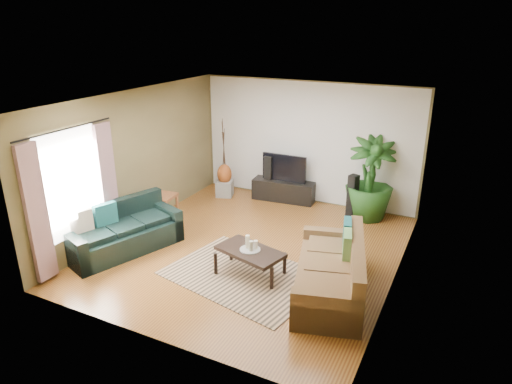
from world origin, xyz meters
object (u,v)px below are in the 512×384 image
Objects in this scene: tv_stand at (284,190)px; pedestal at (225,188)px; coffee_table at (250,262)px; vase at (224,174)px; speaker_right at (352,197)px; potted_plant at (370,179)px; speaker_left at (269,177)px; side_table at (163,207)px; sofa_right at (330,268)px; sofa_left at (123,229)px; television at (284,168)px.

tv_stand is 3.84× the size of pedestal.
pedestal is (-2.15, 2.90, -0.04)m from coffee_table.
coffee_table is 3.62m from vase.
vase is (-3.02, -0.04, 0.06)m from speaker_right.
vase is at bearing -176.29° from potted_plant.
speaker_left reaches higher than side_table.
speaker_left is 2.15× the size of vase.
coffee_table is at bearing -53.50° from vase.
potted_plant is (1.95, -0.14, 0.62)m from tv_stand.
potted_plant is at bearing -1.84° from speaker_left.
sofa_right is at bearing -15.61° from side_table.
speaker_right is (0.87, 2.95, 0.25)m from coffee_table.
sofa_left is at bearing -120.16° from tv_stand.
sofa_right is 4.08m from side_table.
speaker_left is (-0.37, 0.00, 0.27)m from tv_stand.
television reaches higher than sofa_right.
sofa_right is 1.96× the size of coffee_table.
potted_plant reaches higher than speaker_right.
speaker_left reaches higher than coffee_table.
side_table is at bearing -104.90° from pedestal.
speaker_right is at bearing 173.02° from sofa_right.
coffee_table is at bearing -103.40° from sofa_right.
sofa_left reaches higher than coffee_table.
potted_plant is at bearing 84.84° from coffee_table.
potted_plant is (3.57, 3.38, 0.43)m from sofa_left.
sofa_left reaches higher than tv_stand.
sofa_left is at bearing -108.01° from speaker_left.
pedestal is at bearing 0.00° from vase.
television reaches higher than speaker_right.
speaker_left is at bearing 0.08° from sofa_left.
pedestal is at bearing -171.00° from tv_stand.
vase reaches higher than pedestal.
sofa_right is 3.91× the size of side_table.
speaker_left is 2.35m from potted_plant.
potted_plant is at bearing -9.47° from tv_stand.
speaker_left reaches higher than speaker_right.
pedestal is (-0.99, -0.35, -0.32)m from speaker_left.
potted_plant is at bearing 167.21° from sofa_right.
tv_stand is 0.82× the size of potted_plant.
sofa_right is 1.33m from coffee_table.
sofa_left is 4.24× the size of vase.
sofa_right is at bearing -39.51° from pedestal.
speaker_left reaches higher than tv_stand.
speaker_right reaches higher than side_table.
speaker_right is at bearing -7.06° from speaker_left.
tv_stand is 2.62× the size of side_table.
sofa_left is 4.93m from potted_plant.
speaker_right is 1.75× the size of side_table.
vase is at bearing 75.10° from side_table.
side_table reaches higher than pedestal.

